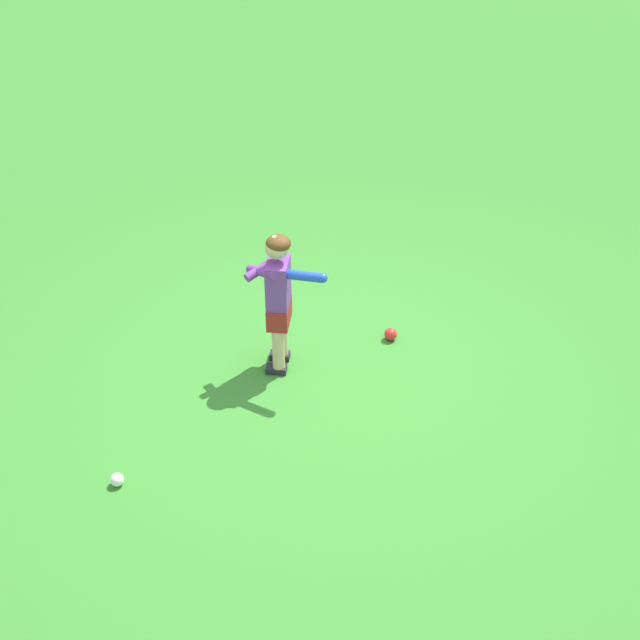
% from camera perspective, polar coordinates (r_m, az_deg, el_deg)
% --- Properties ---
extents(ground_plane, '(40.00, 40.00, 0.00)m').
position_cam_1_polar(ground_plane, '(6.11, 0.94, -3.43)').
color(ground_plane, '#38842D').
extents(child_batter, '(0.32, 0.62, 1.08)m').
position_cam_1_polar(child_batter, '(5.79, -2.87, 2.01)').
color(child_batter, '#232328').
rests_on(child_batter, ground).
extents(play_ball_far_right, '(0.10, 0.10, 0.10)m').
position_cam_1_polar(play_ball_far_right, '(6.42, 4.89, -0.98)').
color(play_ball_far_right, red).
rests_on(play_ball_far_right, ground).
extents(play_ball_center_lawn, '(0.09, 0.09, 0.09)m').
position_cam_1_polar(play_ball_center_lawn, '(5.32, -13.82, -10.64)').
color(play_ball_center_lawn, white).
rests_on(play_ball_center_lawn, ground).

